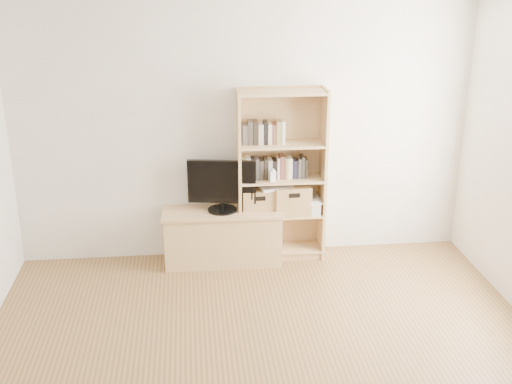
{
  "coord_description": "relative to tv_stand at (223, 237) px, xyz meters",
  "views": [
    {
      "loc": [
        -0.53,
        -3.59,
        2.91
      ],
      "look_at": [
        0.05,
        1.9,
        0.88
      ],
      "focal_mm": 45.0,
      "sensor_mm": 36.0,
      "label": 1
    }
  ],
  "objects": [
    {
      "name": "television",
      "position": [
        0.0,
        0.0,
        0.55
      ],
      "size": [
        0.67,
        0.16,
        0.52
      ],
      "primitive_type": "cube",
      "rotation": [
        0.0,
        0.0,
        -0.17
      ],
      "color": "black",
      "rests_on": "tv_stand"
    },
    {
      "name": "basket_left",
      "position": [
        0.36,
        0.06,
        0.35
      ],
      "size": [
        0.34,
        0.28,
        0.27
      ],
      "primitive_type": "cube",
      "rotation": [
        0.0,
        0.0,
        0.03
      ],
      "color": "#B18150",
      "rests_on": "bookshelf"
    },
    {
      "name": "bookshelf",
      "position": [
        0.59,
        0.06,
        0.6
      ],
      "size": [
        0.87,
        0.32,
        1.73
      ],
      "primitive_type": "cube",
      "rotation": [
        0.0,
        0.0,
        -0.01
      ],
      "color": "tan",
      "rests_on": "floor"
    },
    {
      "name": "books_row_mid",
      "position": [
        0.59,
        0.08,
        0.7
      ],
      "size": [
        0.84,
        0.19,
        0.22
      ],
      "primitive_type": "cube",
      "rotation": [
        0.0,
        0.0,
        0.03
      ],
      "color": "olive",
      "rests_on": "bookshelf"
    },
    {
      "name": "magazine_stack",
      "position": [
        0.89,
        0.05,
        0.28
      ],
      "size": [
        0.22,
        0.29,
        0.13
      ],
      "primitive_type": "cube",
      "rotation": [
        0.0,
        0.0,
        -0.1
      ],
      "color": "beige",
      "rests_on": "bookshelf"
    },
    {
      "name": "laptop",
      "position": [
        0.53,
        0.05,
        0.5
      ],
      "size": [
        0.37,
        0.3,
        0.03
      ],
      "primitive_type": "cube",
      "rotation": [
        0.0,
        0.0,
        0.25
      ],
      "color": "white",
      "rests_on": "basket_left"
    },
    {
      "name": "back_wall",
      "position": [
        0.24,
        0.22,
        1.04
      ],
      "size": [
        4.5,
        0.02,
        2.6
      ],
      "primitive_type": "cube",
      "color": "silver",
      "rests_on": "floor"
    },
    {
      "name": "basket_right",
      "position": [
        0.7,
        0.06,
        0.37
      ],
      "size": [
        0.37,
        0.31,
        0.29
      ],
      "primitive_type": "cube",
      "rotation": [
        0.0,
        0.0,
        0.04
      ],
      "color": "#B18150",
      "rests_on": "bookshelf"
    },
    {
      "name": "ceiling",
      "position": [
        0.24,
        -2.28,
        2.34
      ],
      "size": [
        4.5,
        5.0,
        0.01
      ],
      "primitive_type": "cube",
      "color": "white",
      "rests_on": "back_wall"
    },
    {
      "name": "baby_monitor",
      "position": [
        0.5,
        -0.03,
        0.64
      ],
      "size": [
        0.06,
        0.04,
        0.11
      ],
      "primitive_type": "cube",
      "rotation": [
        0.0,
        0.0,
        0.17
      ],
      "color": "white",
      "rests_on": "bookshelf"
    },
    {
      "name": "books_row_upper",
      "position": [
        0.4,
        0.08,
        1.04
      ],
      "size": [
        0.36,
        0.14,
        0.19
      ],
      "primitive_type": "cube",
      "rotation": [
        0.0,
        0.0,
        -0.02
      ],
      "color": "olive",
      "rests_on": "bookshelf"
    },
    {
      "name": "tv_stand",
      "position": [
        0.0,
        0.0,
        0.0
      ],
      "size": [
        1.16,
        0.45,
        0.53
      ],
      "primitive_type": "cube",
      "rotation": [
        0.0,
        0.0,
        -0.02
      ],
      "color": "tan",
      "rests_on": "floor"
    }
  ]
}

